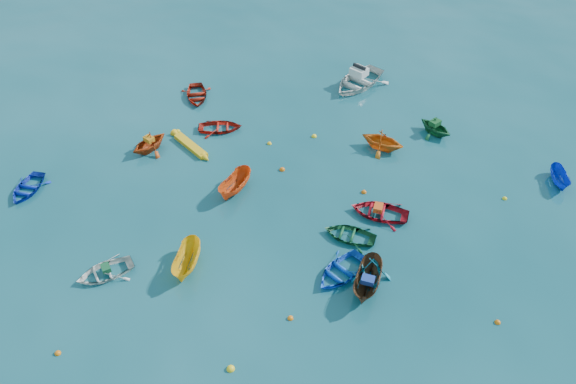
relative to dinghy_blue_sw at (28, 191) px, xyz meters
The scene contains 33 objects.
ground 14.57m from the dinghy_blue_sw, ahead, with size 160.00×160.00×0.00m, color #0A3E49.
dinghy_blue_sw is the anchor object (origin of this frame).
dinghy_white_near 9.28m from the dinghy_blue_sw, 16.80° to the right, with size 2.14×2.99×0.62m, color silver.
sampan_brown_mid 21.63m from the dinghy_blue_sw, ahead, with size 1.27×3.36×1.30m, color #4F311C.
dinghy_blue_se 20.08m from the dinghy_blue_sw, ahead, with size 2.35×3.28×0.68m, color blue.
dinghy_orange_w 8.00m from the dinghy_blue_sw, 60.30° to the left, with size 2.33×2.71×1.42m, color #B83E11.
sampan_yellow_mid 12.43m from the dinghy_blue_sw, ahead, with size 1.18×3.13×1.21m, color yellow.
dinghy_green_e 20.03m from the dinghy_blue_sw, 17.82° to the left, with size 2.12×2.96×0.61m, color #114C28.
dinghy_cyan_se 21.61m from the dinghy_blue_sw, 10.74° to the left, with size 2.21×2.56×1.35m, color teal.
dinghy_red_nw 13.07m from the dinghy_blue_sw, 58.77° to the left, with size 2.18×3.05×0.63m, color red.
sampan_orange_n 12.92m from the dinghy_blue_sw, 29.03° to the left, with size 1.18×3.12×1.21m, color #E14F15.
dinghy_green_n 27.07m from the dinghy_blue_sw, 42.06° to the left, with size 2.16×2.51×1.32m, color #14572D.
dinghy_red_ne 21.65m from the dinghy_blue_sw, 23.61° to the left, with size 2.42×3.39×0.70m, color #A20D1A.
sampan_blue_far 33.17m from the dinghy_blue_sw, 30.49° to the left, with size 0.92×2.45×0.95m, color #0F32BE.
dinghy_red_far 14.06m from the dinghy_blue_sw, 78.34° to the left, with size 2.32×3.24×0.67m, color #9D1C0D.
dinghy_orange_far 22.89m from the dinghy_blue_sw, 40.03° to the left, with size 2.50×2.90×1.53m, color #D36113.
kayak_yellow 10.52m from the dinghy_blue_sw, 53.89° to the left, with size 0.58×3.91×0.39m, color gold, non-canonical shape.
motorboat_white 24.95m from the dinghy_blue_sw, 59.09° to the left, with size 3.60×5.04×1.64m, color silver.
tarp_green_a 9.32m from the dinghy_blue_sw, 16.21° to the right, with size 0.57×0.44×0.28m, color #134F2C.
tarp_blue_a 21.65m from the dinghy_blue_sw, ahead, with size 0.66×0.50×0.32m, color navy.
tarp_orange_a 8.10m from the dinghy_blue_sw, 60.42° to the left, with size 0.65×0.49×0.31m, color orange.
tarp_green_b 27.03m from the dinghy_blue_sw, 42.25° to the left, with size 0.73×0.55×0.35m, color #134C1F.
tarp_orange_b 21.55m from the dinghy_blue_sw, 23.66° to the left, with size 0.67×0.51×0.33m, color #D74A16.
buoy_or_a 12.65m from the dinghy_blue_sw, 35.74° to the right, with size 0.30×0.30×0.30m, color orange.
buoy_ye_a 18.25m from the dinghy_blue_sw, 12.99° to the right, with size 0.39×0.39×0.39m, color yellow.
buoy_or_b 18.83m from the dinghy_blue_sw, ahead, with size 0.30×0.30×0.30m, color orange.
buoy_ye_b 10.43m from the dinghy_blue_sw, 65.58° to the left, with size 0.38×0.38×0.38m, color gold.
buoy_or_c 15.89m from the dinghy_blue_sw, 36.46° to the left, with size 0.38×0.38×0.38m, color #D2580B.
buoy_ye_c 18.82m from the dinghy_blue_sw, 46.60° to the left, with size 0.36×0.36×0.36m, color yellow.
buoy_or_d 28.18m from the dinghy_blue_sw, ahead, with size 0.30×0.30×0.30m, color orange.
buoy_ye_d 15.62m from the dinghy_blue_sw, 47.08° to the left, with size 0.32×0.32×0.32m, color gold.
buoy_or_e 20.84m from the dinghy_blue_sw, 28.73° to the left, with size 0.34×0.34×0.34m, color #D65B0B.
buoy_ye_e 29.39m from the dinghy_blue_sw, 27.74° to the left, with size 0.29×0.29×0.29m, color yellow.
Camera 1 is at (12.36, -17.10, 23.20)m, focal length 35.00 mm.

